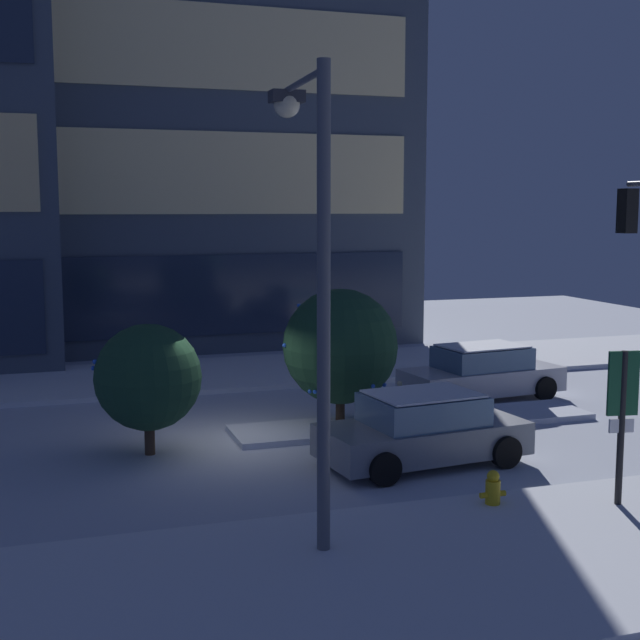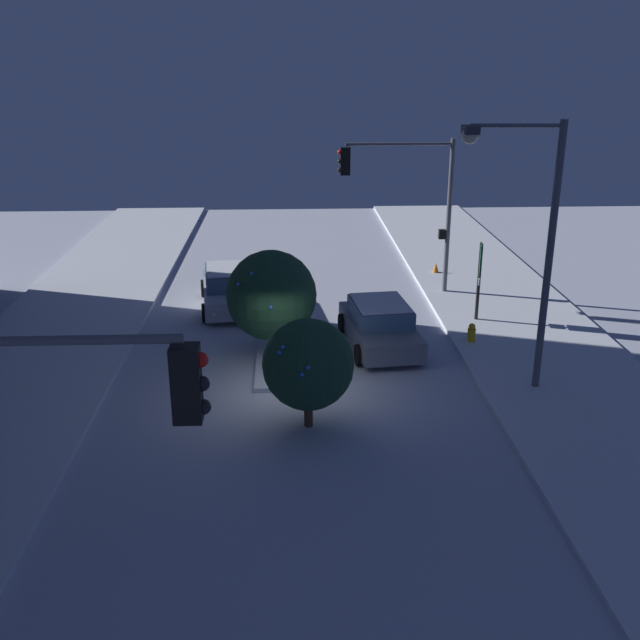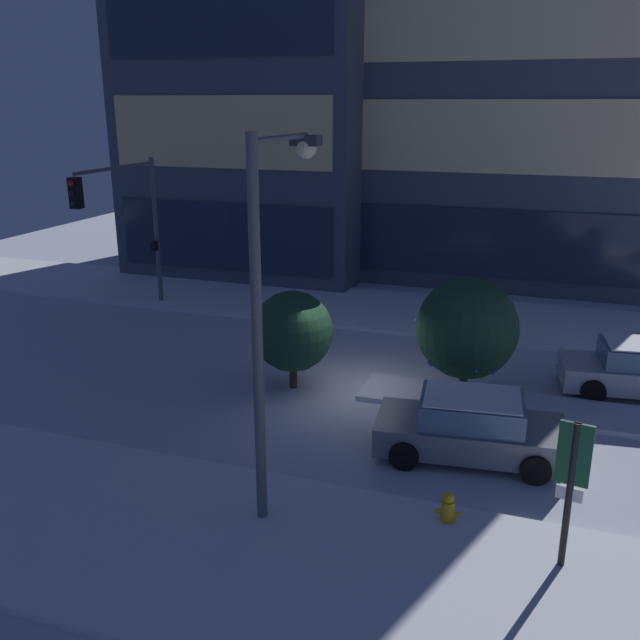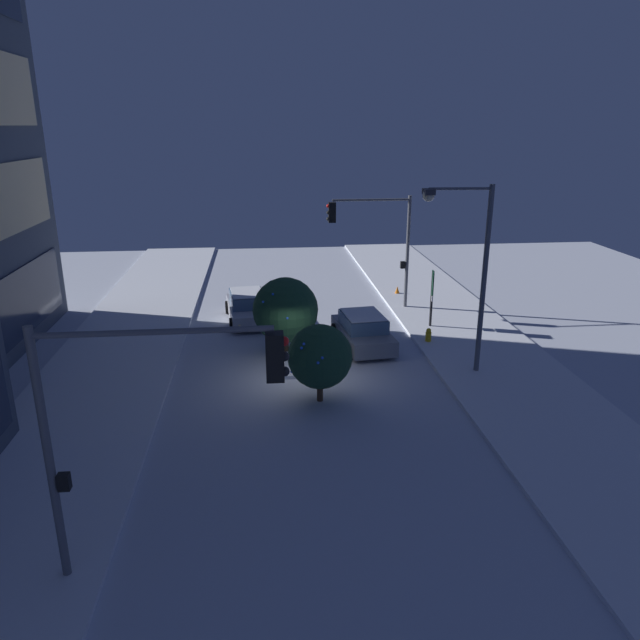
# 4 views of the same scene
# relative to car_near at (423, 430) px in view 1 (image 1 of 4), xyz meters

# --- Properties ---
(ground) EXTENTS (52.00, 52.00, 0.00)m
(ground) POSITION_rel_car_near_xyz_m (-3.50, 2.76, -0.71)
(ground) COLOR silver
(curb_strip_near) EXTENTS (52.00, 5.20, 0.14)m
(curb_strip_near) POSITION_rel_car_near_xyz_m (-3.50, -5.00, -0.64)
(curb_strip_near) COLOR silver
(curb_strip_near) RESTS_ON ground
(curb_strip_far) EXTENTS (52.00, 5.20, 0.14)m
(curb_strip_far) POSITION_rel_car_near_xyz_m (-3.50, 10.53, -0.64)
(curb_strip_far) COLOR silver
(curb_strip_far) RESTS_ON ground
(median_strip) EXTENTS (9.00, 1.80, 0.14)m
(median_strip) POSITION_rel_car_near_xyz_m (1.19, 2.99, -0.64)
(median_strip) COLOR silver
(median_strip) RESTS_ON ground
(car_near) EXTENTS (4.48, 2.47, 1.49)m
(car_near) POSITION_rel_car_near_xyz_m (0.00, 0.00, 0.00)
(car_near) COLOR slate
(car_near) RESTS_ON ground
(car_far) EXTENTS (4.68, 2.41, 1.49)m
(car_far) POSITION_rel_car_near_xyz_m (4.13, 5.10, -0.00)
(car_far) COLOR #B7B7C1
(car_far) RESTS_ON ground
(street_lamp_arched) EXTENTS (0.56, 2.60, 7.32)m
(street_lamp_arched) POSITION_rel_car_near_xyz_m (-3.41, -3.24, 4.07)
(street_lamp_arched) COLOR #565960
(street_lamp_arched) RESTS_ON ground
(fire_hydrant) EXTENTS (0.48, 0.26, 0.74)m
(fire_hydrant) POSITION_rel_car_near_xyz_m (-0.03, -2.97, -0.36)
(fire_hydrant) COLOR gold
(fire_hydrant) RESTS_ON ground
(parking_info_sign) EXTENTS (0.55, 0.16, 2.83)m
(parking_info_sign) POSITION_rel_car_near_xyz_m (2.04, -3.64, 1.09)
(parking_info_sign) COLOR black
(parking_info_sign) RESTS_ON ground
(decorated_tree_median) EXTENTS (2.81, 2.75, 3.34)m
(decorated_tree_median) POSITION_rel_car_near_xyz_m (-0.60, 3.41, 1.25)
(decorated_tree_median) COLOR #473323
(decorated_tree_median) RESTS_ON ground
(decorated_tree_left_of_median) EXTENTS (2.29, 2.27, 2.82)m
(decorated_tree_left_of_median) POSITION_rel_car_near_xyz_m (-5.25, 2.43, 0.97)
(decorated_tree_left_of_median) COLOR #473323
(decorated_tree_left_of_median) RESTS_ON ground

